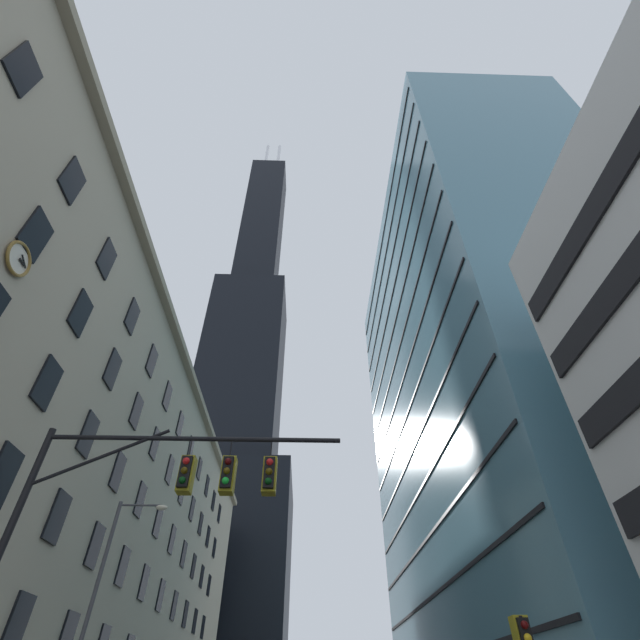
# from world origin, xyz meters

# --- Properties ---
(station_building) EXTENTS (16.80, 69.90, 26.43)m
(station_building) POSITION_xyz_m (-19.06, 28.95, 13.19)
(station_building) COLOR #B2A88E
(station_building) RESTS_ON ground
(dark_skyscraper) EXTENTS (27.89, 27.89, 183.70)m
(dark_skyscraper) POSITION_xyz_m (-16.39, 86.02, 53.81)
(dark_skyscraper) COLOR black
(dark_skyscraper) RESTS_ON ground
(glass_office_midrise) EXTENTS (16.72, 43.51, 55.06)m
(glass_office_midrise) POSITION_xyz_m (19.31, 31.36, 27.53)
(glass_office_midrise) COLOR teal
(glass_office_midrise) RESTS_ON ground
(traffic_signal_mast) EXTENTS (8.96, 0.63, 7.79)m
(traffic_signal_mast) POSITION_xyz_m (-3.22, 3.56, 5.88)
(traffic_signal_mast) COLOR black
(traffic_signal_mast) RESTS_ON sidewalk_left
(street_lamppost) EXTENTS (2.38, 0.32, 8.75)m
(street_lamppost) POSITION_xyz_m (-7.85, 12.96, 5.28)
(street_lamppost) COLOR #47474C
(street_lamppost) RESTS_ON sidewalk_left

